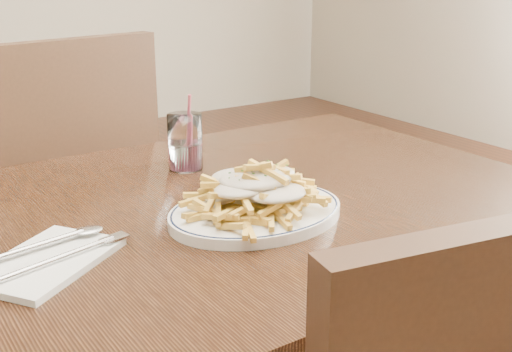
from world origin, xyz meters
TOP-DOWN VIEW (x-y plane):
  - table at (0.00, 0.00)m, footprint 1.20×0.80m
  - chair_far at (-0.07, 0.66)m, footprint 0.52×0.52m
  - fries_plate at (0.03, -0.09)m, footprint 0.35×0.33m
  - loaded_fries at (0.03, -0.09)m, footprint 0.27×0.24m
  - napkin at (-0.30, -0.07)m, footprint 0.23×0.21m
  - cutlery at (-0.30, -0.07)m, footprint 0.22×0.12m
  - water_glass at (0.05, 0.19)m, footprint 0.07×0.07m

SIDE VIEW (x-z plane):
  - chair_far at x=-0.07m, z-range 0.07..1.04m
  - table at x=0.00m, z-range 0.30..1.05m
  - napkin at x=-0.30m, z-range 0.75..0.76m
  - fries_plate at x=0.03m, z-range 0.75..0.77m
  - cutlery at x=-0.30m, z-range 0.76..0.77m
  - water_glass at x=0.05m, z-range 0.72..0.87m
  - loaded_fries at x=0.03m, z-range 0.77..0.84m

